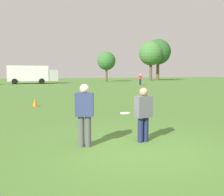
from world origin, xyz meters
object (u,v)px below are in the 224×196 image
object	(u,v)px
player_defender	(143,112)
bystander_sideline_watcher	(140,79)
player_thrower	(85,112)
box_truck	(32,74)
traffic_cone	(35,103)
frisbee	(125,113)

from	to	relation	value
player_defender	bystander_sideline_watcher	world-z (taller)	bystander_sideline_watcher
player_thrower	box_truck	xyz separation A→B (m)	(0.82, 39.07, 0.82)
player_defender	box_truck	world-z (taller)	box_truck
box_truck	traffic_cone	bearing A→B (deg)	-92.88
player_thrower	traffic_cone	size ratio (longest dim) A/B	3.46
player_thrower	frisbee	xyz separation A→B (m)	(1.06, -0.24, -0.06)
frisbee	box_truck	size ratio (longest dim) A/B	0.03
player_thrower	bystander_sideline_watcher	size ratio (longest dim) A/B	0.95
frisbee	box_truck	world-z (taller)	box_truck
player_thrower	box_truck	distance (m)	39.08
player_thrower	bystander_sideline_watcher	distance (m)	32.88
player_defender	box_truck	distance (m)	39.25
traffic_cone	bystander_sideline_watcher	distance (m)	26.52
box_truck	bystander_sideline_watcher	xyz separation A→B (m)	(15.98, -10.81, -0.77)
player_thrower	player_defender	xyz separation A→B (m)	(1.66, -0.16, -0.08)
player_defender	bystander_sideline_watcher	distance (m)	32.21
player_defender	box_truck	bearing A→B (deg)	91.22
frisbee	bystander_sideline_watcher	xyz separation A→B (m)	(15.74, 28.50, 0.11)
player_thrower	traffic_cone	bearing A→B (deg)	94.91
frisbee	traffic_cone	bearing A→B (deg)	101.69
player_thrower	frisbee	bearing A→B (deg)	-12.64
player_defender	traffic_cone	size ratio (longest dim) A/B	3.21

